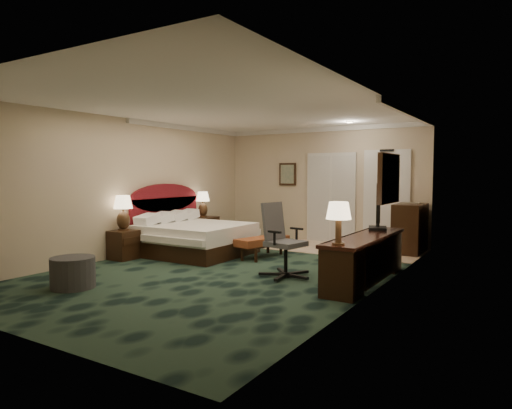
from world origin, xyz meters
The scene contains 25 objects.
floor centered at (0.00, 0.00, 0.00)m, with size 5.00×7.50×0.00m, color black.
ceiling centered at (0.00, 0.00, 2.70)m, with size 5.00×7.50×0.00m, color white.
wall_back centered at (0.00, 3.75, 1.35)m, with size 5.00×0.00×2.70m, color #CBB891.
wall_front centered at (0.00, -3.75, 1.35)m, with size 5.00×0.00×2.70m, color #CBB891.
wall_left centered at (-2.50, 0.00, 1.35)m, with size 0.00×7.50×2.70m, color #CBB891.
wall_right centered at (2.50, 0.00, 1.35)m, with size 0.00×7.50×2.70m, color #CBB891.
crown_molding centered at (0.00, 0.00, 2.65)m, with size 5.00×7.50×0.10m, color silver, non-canonical shape.
tile_patch centered at (0.90, 2.90, 0.01)m, with size 3.20×1.70×0.01m, color beige.
headboard centered at (-2.44, 1.00, 0.70)m, with size 0.12×2.00×1.40m, color #55080F, non-canonical shape.
entry_door centered at (1.55, 3.72, 1.05)m, with size 1.02×0.06×2.18m, color silver.
closet_doors centered at (0.25, 3.71, 1.05)m, with size 1.20×0.06×2.10m, color #B5B1A8.
wall_art centered at (-0.90, 3.71, 1.60)m, with size 0.45×0.06×0.55m, color #53695D.
wall_mirror centered at (2.46, 0.60, 1.55)m, with size 0.05×0.95×0.75m, color white.
bed centered at (-1.43, 0.78, 0.31)m, with size 1.94×1.80×0.61m, color white.
nightstand_near centered at (-2.26, -0.32, 0.27)m, with size 0.44×0.50×0.54m, color black.
nightstand_far centered at (-2.24, 2.08, 0.30)m, with size 0.49×0.56×0.61m, color black.
lamp_near centered at (-2.29, -0.30, 0.88)m, with size 0.35×0.35×0.66m, color black, non-canonical shape.
lamp_far centered at (-2.24, 2.05, 0.90)m, with size 0.31×0.31×0.59m, color black, non-canonical shape.
bed_bench centered at (-0.12, 1.20, 0.20)m, with size 0.40×1.16×0.39m, color brown.
ottoman centered at (-1.21, -2.22, 0.22)m, with size 0.62×0.62×0.44m, color #2D2D2E.
desk centered at (2.22, 0.30, 0.35)m, with size 0.52×2.44×0.70m, color black.
tv centered at (2.17, 1.05, 1.08)m, with size 0.08×0.97×0.76m, color black.
desk_lamp centered at (2.20, -0.76, 0.99)m, with size 0.33×0.33×0.57m, color black, non-canonical shape.
desk_chair centered at (1.06, -0.05, 0.58)m, with size 0.68×0.64×1.17m, color #545454, non-canonical shape.
minibar centered at (2.19, 3.20, 0.50)m, with size 0.53×0.95×1.01m, color black.
Camera 1 is at (4.37, -6.29, 1.64)m, focal length 32.00 mm.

